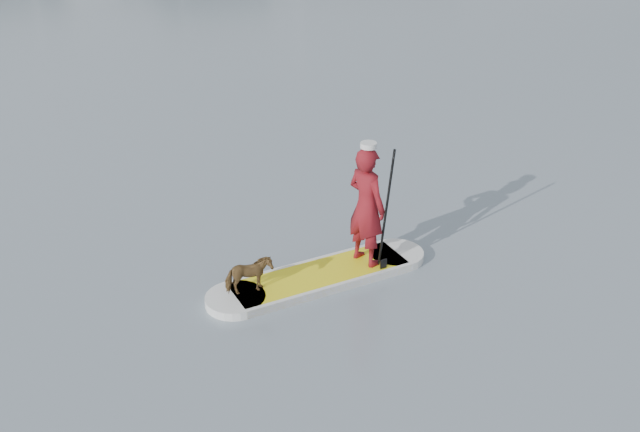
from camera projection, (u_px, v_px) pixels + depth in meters
ground at (403, 152)px, 14.06m from camera, size 140.00×140.00×0.00m
paddleboard at (320, 277)px, 9.83m from camera, size 3.30×0.91×0.12m
paddler at (367, 206)px, 9.71m from camera, size 0.53×0.70×1.72m
white_cap at (369, 145)px, 9.30m from camera, size 0.22×0.22×0.07m
dog at (249, 276)px, 9.25m from camera, size 0.65×0.37×0.52m
paddle at (385, 225)px, 9.61m from camera, size 0.10×0.30×2.00m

